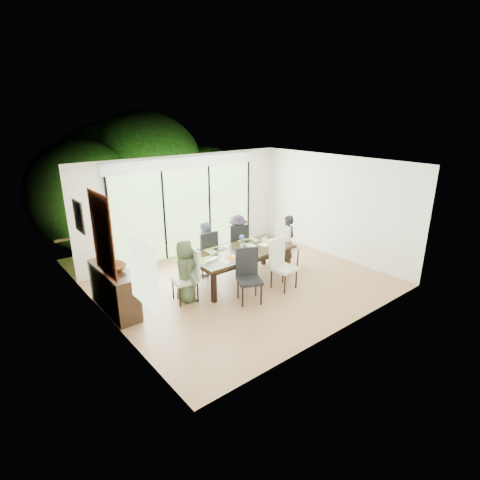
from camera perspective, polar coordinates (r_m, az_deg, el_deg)
floor at (r=8.59m, az=1.06°, el=-6.77°), size 6.00×5.00×0.01m
ceiling at (r=7.81m, az=1.18°, el=11.45°), size 6.00×5.00×0.01m
wall_back at (r=10.08m, az=-8.14°, el=5.14°), size 6.00×0.02×2.70m
wall_front at (r=6.49m, az=15.53°, el=-3.24°), size 6.00×0.02×2.70m
wall_left at (r=6.68m, az=-19.11°, el=-2.99°), size 0.02×5.00×2.70m
wall_right at (r=10.23m, az=14.18°, el=4.95°), size 0.02×5.00×2.70m
glass_doors at (r=10.08m, az=-7.98°, el=4.27°), size 4.20×0.02×2.30m
blinds_header at (r=9.83m, az=-8.30°, el=11.61°), size 4.40×0.06×0.28m
mullion_a at (r=9.21m, az=-19.16°, el=1.98°), size 0.05×0.04×2.30m
mullion_b at (r=9.74m, az=-11.47°, el=3.56°), size 0.05×0.04×2.30m
mullion_c at (r=10.44m, az=-4.67°, el=4.90°), size 0.05×0.04×2.30m
mullion_d at (r=11.26m, az=1.24°, el=6.00°), size 0.05×0.04×2.30m
side_window at (r=5.59m, az=-14.52°, el=-5.14°), size 0.02×0.90×1.00m
deck at (r=11.22m, az=-10.17°, el=-1.00°), size 6.00×1.80×0.10m
rail_top at (r=11.72m, az=-12.25°, el=2.80°), size 6.00×0.08×0.06m
foliage_left at (r=11.79m, az=-22.65°, el=6.33°), size 3.20×3.20×3.20m
foliage_mid at (r=13.04m, az=-14.33°, el=9.90°), size 4.00×4.00×4.00m
foliage_right at (r=13.30m, az=-5.57°, el=8.20°), size 2.80×2.80×2.80m
foliage_far at (r=13.34m, az=-19.49°, el=8.81°), size 3.60×3.60×3.60m
table_top at (r=8.46m, az=0.23°, el=-1.75°), size 2.45×1.12×0.06m
table_apron at (r=8.49m, az=0.23°, el=-2.33°), size 2.24×0.92×0.10m
table_leg_fl at (r=7.70m, az=-4.01°, el=-7.09°), size 0.09×0.09×0.70m
table_leg_fr at (r=8.99m, az=7.33°, el=-3.24°), size 0.09×0.09×0.70m
table_leg_bl at (r=8.35m, az=-7.43°, el=-5.03°), size 0.09×0.09×0.70m
table_leg_br at (r=9.56m, az=3.62°, el=-1.74°), size 0.09×0.09×0.70m
chair_left_end at (r=7.74m, az=-8.45°, el=-5.41°), size 0.53×0.53×1.12m
chair_right_end at (r=9.48m, az=7.28°, el=-0.70°), size 0.51×0.51×1.12m
chair_far_left at (r=8.91m, az=-5.48°, el=-1.93°), size 0.47×0.47×1.12m
chair_far_right at (r=9.46m, az=-0.44°, el=-0.57°), size 0.61×0.61×1.12m
chair_near_left at (r=7.61m, az=1.46°, el=-5.61°), size 0.62×0.62×1.12m
chair_near_right at (r=8.24m, az=6.78°, el=-3.76°), size 0.50×0.50×1.12m
person_left_end at (r=7.71m, az=-8.36°, el=-4.72°), size 0.49×0.67×1.32m
person_right_end at (r=9.43m, az=7.22°, el=-0.17°), size 0.50×0.68×1.32m
person_far_left at (r=8.86m, az=-5.42°, el=-1.38°), size 0.68×0.51×1.32m
person_far_right at (r=9.42m, az=-0.36°, el=-0.05°), size 0.66×0.46×1.32m
placemat_left at (r=7.92m, az=-5.11°, el=-3.05°), size 0.45×0.33×0.01m
placemat_right at (r=9.04m, az=4.91°, el=-0.20°), size 0.45×0.33×0.01m
placemat_far_l at (r=8.49m, az=-3.83°, el=-1.47°), size 0.45×0.33×0.01m
placemat_far_r at (r=9.07m, az=1.33°, el=-0.08°), size 0.45×0.33×0.01m
placemat_paper at (r=7.91m, az=-1.48°, el=-3.01°), size 0.45×0.33×0.01m
tablet_far_l at (r=8.50m, az=-3.09°, el=-1.35°), size 0.27×0.18×0.01m
tablet_far_r at (r=9.00m, az=1.29°, el=-0.18°), size 0.24×0.17×0.01m
papers at (r=8.84m, az=3.96°, el=-0.63°), size 0.31×0.22×0.00m
platter_base at (r=7.90m, az=-1.48°, el=-2.90°), size 0.27×0.27×0.02m
platter_snacks at (r=7.90m, az=-1.48°, el=-2.78°), size 0.20×0.20×0.01m
vase at (r=8.49m, az=0.28°, el=-1.00°), size 0.08×0.08×0.12m
hyacinth_stems at (r=8.45m, az=0.28°, el=-0.22°), size 0.04×0.04×0.16m
hyacinth_blooms at (r=8.42m, az=0.29°, el=0.43°), size 0.11×0.11×0.11m
laptop at (r=7.89m, az=-4.10°, el=-3.02°), size 0.39×0.31×0.03m
cup_a at (r=8.15m, az=-4.25°, el=-2.03°), size 0.14×0.14×0.10m
cup_b at (r=8.45m, az=1.45°, el=-1.22°), size 0.14×0.14×0.09m
cup_c at (r=9.00m, az=3.78°, el=0.04°), size 0.17×0.17×0.10m
book at (r=8.63m, az=1.31°, el=-1.04°), size 0.17×0.23×0.02m
sideboard at (r=7.76m, az=-18.64°, el=-7.16°), size 0.44×1.56×0.88m
bowl at (r=7.48m, az=-18.76°, el=-4.01°), size 0.47×0.47×0.11m
candlestick_base at (r=7.89m, az=-19.91°, el=-3.23°), size 0.10×0.10×0.04m
candlestick_shaft at (r=7.69m, az=-20.41°, el=1.03°), size 0.02×0.02×1.22m
candlestick_pan at (r=7.54m, az=-20.94°, el=5.41°), size 0.10×0.10×0.03m
candle at (r=7.53m, az=-20.99°, el=5.84°), size 0.04×0.04×0.10m
tapestry at (r=6.93m, az=-20.28°, el=0.76°), size 0.02×1.00×1.50m
art_frame at (r=8.12m, az=-23.40°, el=3.30°), size 0.03×0.55×0.65m
art_canvas at (r=8.13m, az=-23.26°, el=3.33°), size 0.01×0.45×0.55m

